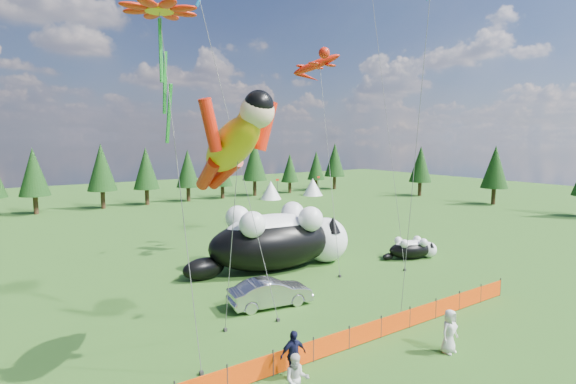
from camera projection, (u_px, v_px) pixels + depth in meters
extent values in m
plane|color=#15380A|center=(324.00, 321.00, 22.96)|extent=(160.00, 160.00, 0.00)
cylinder|color=#262626|center=(227.00, 378.00, 16.51)|extent=(0.06, 0.06, 1.10)
cylinder|color=#262626|center=(273.00, 363.00, 17.64)|extent=(0.06, 0.06, 1.10)
cylinder|color=#262626|center=(313.00, 349.00, 18.76)|extent=(0.06, 0.06, 1.10)
cylinder|color=#262626|center=(349.00, 337.00, 19.88)|extent=(0.06, 0.06, 1.10)
cylinder|color=#262626|center=(381.00, 327.00, 21.00)|extent=(0.06, 0.06, 1.10)
cylinder|color=#262626|center=(410.00, 317.00, 22.12)|extent=(0.06, 0.06, 1.10)
cylinder|color=#262626|center=(436.00, 308.00, 23.24)|extent=(0.06, 0.06, 1.10)
cylinder|color=#262626|center=(459.00, 301.00, 24.37)|extent=(0.06, 0.06, 1.10)
cylinder|color=#262626|center=(481.00, 293.00, 25.49)|extent=(0.06, 0.06, 1.10)
cylinder|color=#262626|center=(500.00, 287.00, 26.61)|extent=(0.06, 0.06, 1.10)
cube|color=#FF4205|center=(251.00, 372.00, 17.08)|extent=(2.00, 0.04, 0.90)
cube|color=#FF4205|center=(294.00, 357.00, 18.20)|extent=(2.00, 0.04, 0.90)
cube|color=#FF4205|center=(332.00, 344.00, 19.32)|extent=(2.00, 0.04, 0.90)
cube|color=#FF4205|center=(365.00, 333.00, 20.45)|extent=(2.00, 0.04, 0.90)
cube|color=#FF4205|center=(396.00, 323.00, 21.57)|extent=(2.00, 0.04, 0.90)
cube|color=#FF4205|center=(423.00, 314.00, 22.69)|extent=(2.00, 0.04, 0.90)
cube|color=#FF4205|center=(448.00, 305.00, 23.81)|extent=(2.00, 0.04, 0.90)
cube|color=#FF4205|center=(470.00, 298.00, 24.93)|extent=(2.00, 0.04, 0.90)
cube|color=#FF4205|center=(491.00, 291.00, 26.05)|extent=(2.00, 0.04, 0.90)
ellipsoid|color=black|center=(273.00, 243.00, 31.81)|extent=(9.92, 5.56, 3.77)
ellipsoid|color=white|center=(273.00, 230.00, 31.70)|extent=(7.47, 4.02, 2.31)
sphere|color=white|center=(325.00, 240.00, 33.83)|extent=(3.36, 3.36, 3.36)
sphere|color=#DD5673|center=(341.00, 238.00, 34.48)|extent=(0.47, 0.47, 0.47)
ellipsoid|color=black|center=(204.00, 268.00, 29.67)|extent=(3.10, 1.83, 1.47)
cone|color=black|center=(333.00, 225.00, 32.78)|extent=(1.17, 1.17, 1.17)
cone|color=black|center=(319.00, 220.00, 34.56)|extent=(1.17, 1.17, 1.17)
sphere|color=white|center=(292.00, 213.00, 33.84)|extent=(1.76, 1.76, 1.76)
sphere|color=white|center=(311.00, 219.00, 31.44)|extent=(1.76, 1.76, 1.76)
sphere|color=white|center=(238.00, 218.00, 31.85)|extent=(1.76, 1.76, 1.76)
sphere|color=white|center=(252.00, 225.00, 29.44)|extent=(1.76, 1.76, 1.76)
ellipsoid|color=black|center=(410.00, 250.00, 34.75)|extent=(3.78, 2.75, 1.37)
ellipsoid|color=white|center=(410.00, 246.00, 34.71)|extent=(2.83, 2.01, 0.84)
sphere|color=white|center=(429.00, 250.00, 35.12)|extent=(1.22, 1.22, 1.22)
sphere|color=#DD5673|center=(435.00, 249.00, 35.24)|extent=(0.17, 0.17, 0.17)
ellipsoid|color=black|center=(388.00, 257.00, 34.40)|extent=(1.19, 0.89, 0.53)
cone|color=black|center=(432.00, 245.00, 34.71)|extent=(0.43, 0.43, 0.43)
cone|color=black|center=(427.00, 243.00, 35.42)|extent=(0.43, 0.43, 0.43)
sphere|color=white|center=(417.00, 240.00, 35.34)|extent=(0.64, 0.64, 0.64)
sphere|color=white|center=(424.00, 243.00, 34.38)|extent=(0.64, 0.64, 0.64)
sphere|color=white|center=(398.00, 241.00, 34.98)|extent=(0.64, 0.64, 0.64)
sphere|color=white|center=(404.00, 244.00, 34.02)|extent=(0.64, 0.64, 0.64)
imported|color=#B8B8BD|center=(270.00, 293.00, 24.95)|extent=(4.87, 2.35, 1.54)
imported|color=silver|center=(297.00, 380.00, 15.71)|extent=(1.05, 0.91, 1.86)
imported|color=black|center=(293.00, 355.00, 17.40)|extent=(1.17, 0.63, 1.95)
imported|color=silver|center=(449.00, 331.00, 19.53)|extent=(0.98, 0.67, 1.94)
cylinder|color=#595959|center=(228.00, 245.00, 19.96)|extent=(0.03, 0.03, 9.28)
cube|color=#262626|center=(225.00, 330.00, 21.77)|extent=(0.15, 0.15, 0.16)
cylinder|color=#595959|center=(327.00, 160.00, 33.14)|extent=(0.03, 0.03, 16.99)
cube|color=#262626|center=(340.00, 276.00, 30.18)|extent=(0.15, 0.15, 0.16)
cylinder|color=#595959|center=(180.00, 191.00, 17.69)|extent=(0.03, 0.03, 14.37)
cube|color=#262626|center=(201.00, 373.00, 17.78)|extent=(0.15, 0.15, 0.16)
cube|color=#1A9027|center=(162.00, 82.00, 17.95)|extent=(0.22, 0.22, 4.92)
cylinder|color=#595959|center=(238.00, 158.00, 23.12)|extent=(0.03, 0.03, 17.00)
cube|color=#262626|center=(278.00, 320.00, 22.94)|extent=(0.15, 0.15, 0.16)
cylinder|color=#595959|center=(385.00, 104.00, 32.65)|extent=(0.03, 0.03, 23.83)
cube|color=#262626|center=(405.00, 270.00, 31.60)|extent=(0.15, 0.15, 0.16)
cylinder|color=#595959|center=(415.00, 160.00, 22.32)|extent=(0.03, 0.03, 16.22)
cube|color=#262626|center=(400.00, 319.00, 23.08)|extent=(0.15, 0.15, 0.16)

